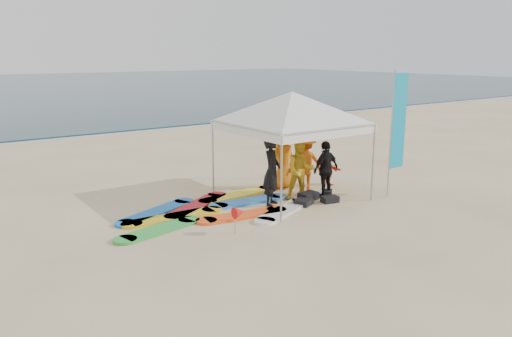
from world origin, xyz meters
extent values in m
plane|color=beige|center=(0.00, 0.00, 0.00)|extent=(120.00, 120.00, 0.00)
cube|color=silver|center=(0.00, 18.20, 0.00)|extent=(160.00, 1.20, 0.01)
imported|color=black|center=(0.47, 2.92, 0.96)|extent=(0.83, 0.80, 1.92)
imported|color=gold|center=(1.46, 2.88, 0.86)|extent=(1.04, 0.96, 1.71)
imported|color=orange|center=(2.00, 3.32, 0.91)|extent=(1.29, 0.91, 1.81)
imported|color=black|center=(2.23, 2.66, 0.83)|extent=(1.01, 0.50, 1.66)
imported|color=orange|center=(1.84, 4.15, 0.92)|extent=(0.95, 0.66, 1.85)
imported|color=red|center=(3.27, 3.65, 0.50)|extent=(0.30, 0.94, 1.01)
cylinder|color=#A5A5A8|center=(-0.22, 4.92, 1.10)|extent=(0.05, 0.05, 2.19)
cylinder|color=#A5A5A8|center=(3.07, 4.92, 1.10)|extent=(0.05, 0.05, 2.19)
cylinder|color=#A5A5A8|center=(-0.22, 1.63, 1.10)|extent=(0.05, 0.05, 2.19)
cylinder|color=#A5A5A8|center=(3.07, 1.63, 1.10)|extent=(0.05, 0.05, 2.19)
cube|color=white|center=(1.42, 1.63, 2.07)|extent=(3.39, 0.02, 0.24)
cube|color=white|center=(1.42, 4.92, 2.07)|extent=(3.39, 0.02, 0.24)
cube|color=white|center=(-0.22, 3.27, 2.07)|extent=(0.02, 3.39, 0.24)
cube|color=white|center=(3.07, 3.27, 2.07)|extent=(0.02, 3.39, 0.24)
pyramid|color=white|center=(1.42, 3.27, 3.07)|extent=(4.65, 4.65, 0.88)
cylinder|color=#A5A5A8|center=(3.74, 1.61, 1.84)|extent=(0.04, 0.04, 3.67)
cube|color=#0B93BF|center=(4.04, 1.61, 2.20)|extent=(0.58, 0.03, 2.73)
cylinder|color=#A5A5A8|center=(-1.59, 1.61, 0.30)|extent=(0.02, 0.02, 0.60)
cone|color=red|center=(-1.47, 1.61, 0.50)|extent=(0.28, 0.28, 0.28)
cube|color=black|center=(1.62, 2.70, 0.11)|extent=(0.60, 0.42, 0.22)
cube|color=black|center=(1.95, 2.16, 0.09)|extent=(0.51, 0.39, 0.18)
cube|color=black|center=(1.19, 2.41, 0.08)|extent=(0.62, 0.57, 0.16)
cube|color=black|center=(2.28, 2.62, 0.10)|extent=(0.44, 0.43, 0.20)
cube|color=#2A79E4|center=(0.08, 3.47, 0.04)|extent=(1.95, 0.71, 0.07)
cube|color=yellow|center=(0.23, 4.20, 0.04)|extent=(2.27, 0.70, 0.07)
cube|color=blue|center=(-2.45, 4.08, 0.04)|extent=(2.25, 1.34, 0.07)
cube|color=#F74F14|center=(-0.77, 2.53, 0.04)|extent=(2.06, 0.83, 0.07)
cube|color=green|center=(-2.98, 2.79, 0.04)|extent=(1.92, 0.91, 0.07)
cube|color=red|center=(-1.29, 3.99, 0.04)|extent=(2.21, 1.57, 0.07)
cube|color=gold|center=(-2.28, 3.44, 0.04)|extent=(2.22, 0.67, 0.07)
cube|color=silver|center=(0.37, 2.24, 0.04)|extent=(2.10, 1.31, 0.07)
camera|label=1|loc=(-7.56, -7.65, 4.11)|focal=35.00mm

